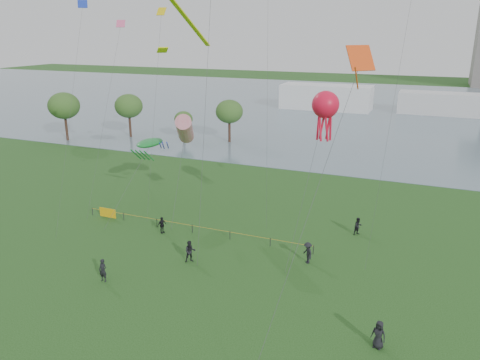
% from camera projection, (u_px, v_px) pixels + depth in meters
% --- Properties ---
extents(ground_plane, '(400.00, 400.00, 0.00)m').
position_uv_depth(ground_plane, '(178.00, 348.00, 28.92)').
color(ground_plane, '#173E13').
extents(lake, '(400.00, 120.00, 0.08)m').
position_uv_depth(lake, '(377.00, 109.00, 116.92)').
color(lake, slate).
rests_on(lake, ground_plane).
extents(pavilion_left, '(22.00, 8.00, 6.00)m').
position_uv_depth(pavilion_left, '(326.00, 97.00, 115.98)').
color(pavilion_left, white).
rests_on(pavilion_left, ground_plane).
extents(pavilion_right, '(18.00, 7.00, 5.00)m').
position_uv_depth(pavilion_right, '(439.00, 103.00, 109.31)').
color(pavilion_right, silver).
rests_on(pavilion_right, ground_plane).
extents(trees, '(32.42, 14.97, 8.53)m').
position_uv_depth(trees, '(134.00, 108.00, 82.48)').
color(trees, '#342118').
rests_on(trees, ground_plane).
extents(fence, '(24.07, 0.07, 1.05)m').
position_uv_depth(fence, '(139.00, 218.00, 47.56)').
color(fence, black).
rests_on(fence, ground_plane).
extents(spectator_a, '(1.18, 1.14, 1.92)m').
position_uv_depth(spectator_a, '(190.00, 252.00, 39.48)').
color(spectator_a, black).
rests_on(spectator_a, ground_plane).
extents(spectator_b, '(1.33, 1.37, 1.88)m').
position_uv_depth(spectator_b, '(308.00, 253.00, 39.30)').
color(spectator_b, black).
rests_on(spectator_b, ground_plane).
extents(spectator_c, '(0.72, 1.04, 1.64)m').
position_uv_depth(spectator_c, '(162.00, 225.00, 45.20)').
color(spectator_c, black).
rests_on(spectator_c, ground_plane).
extents(spectator_d, '(1.04, 0.82, 1.86)m').
position_uv_depth(spectator_d, '(379.00, 335.00, 28.74)').
color(spectator_d, black).
rests_on(spectator_d, ground_plane).
extents(spectator_f, '(0.69, 0.45, 1.87)m').
position_uv_depth(spectator_f, '(103.00, 270.00, 36.41)').
color(spectator_f, black).
rests_on(spectator_f, ground_plane).
extents(spectator_g, '(1.04, 1.06, 1.72)m').
position_uv_depth(spectator_g, '(358.00, 226.00, 44.83)').
color(spectator_g, black).
rests_on(spectator_g, ground_plane).
extents(kite_windsock, '(4.17, 7.35, 10.98)m').
position_uv_depth(kite_windsock, '(185.00, 129.00, 47.87)').
color(kite_windsock, '#3F3F42').
extents(kite_creature, '(2.20, 10.21, 7.46)m').
position_uv_depth(kite_creature, '(150.00, 143.00, 51.04)').
color(kite_creature, '#3F3F42').
extents(kite_octopus, '(2.72, 5.41, 14.24)m').
position_uv_depth(kite_octopus, '(325.00, 106.00, 37.19)').
color(kite_octopus, '#3F3F42').
extents(kite_delta, '(4.34, 8.90, 18.02)m').
position_uv_depth(kite_delta, '(356.00, 74.00, 25.19)').
color(kite_delta, '#3F3F42').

